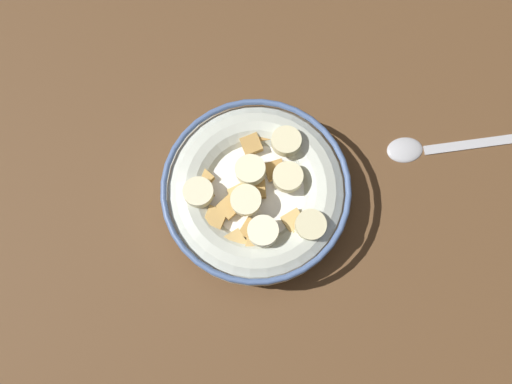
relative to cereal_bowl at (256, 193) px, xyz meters
The scene contains 3 objects.
ground_plane 3.71cm from the cereal_bowl, ahead, with size 110.48×110.48×2.00cm, color brown.
cereal_bowl is the anchor object (origin of this frame).
spoon 19.00cm from the cereal_bowl, 92.24° to the right, with size 4.49×14.34×0.80cm.
Camera 1 is at (-11.61, 3.88, 55.23)cm, focal length 38.06 mm.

